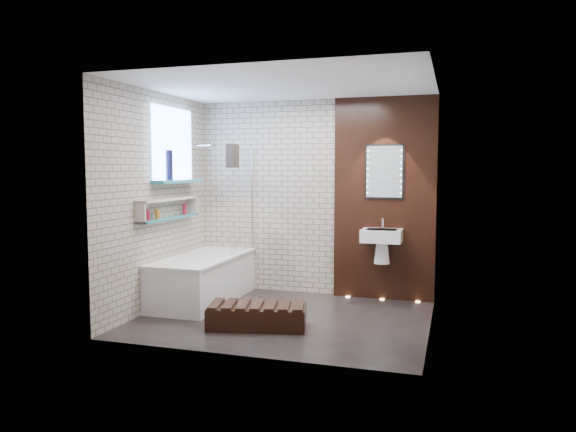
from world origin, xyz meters
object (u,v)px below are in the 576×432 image
(bathtub, at_px, (203,279))
(led_mirror, at_px, (384,172))
(walnut_step, at_px, (257,317))
(washbasin, at_px, (382,240))
(bath_screen, at_px, (242,200))

(bathtub, bearing_deg, led_mirror, 19.78)
(walnut_step, bearing_deg, bathtub, 140.37)
(bathtub, distance_m, led_mirror, 2.68)
(walnut_step, bearing_deg, led_mirror, 56.03)
(bathtub, xyz_separation_m, washbasin, (2.17, 0.62, 0.50))
(bathtub, distance_m, walnut_step, 1.38)
(bathtub, relative_size, led_mirror, 2.49)
(bathtub, distance_m, washbasin, 2.32)
(bath_screen, distance_m, led_mirror, 1.89)
(washbasin, height_order, walnut_step, washbasin)
(bath_screen, bearing_deg, bathtub, -128.90)
(washbasin, distance_m, led_mirror, 0.88)
(bathtub, xyz_separation_m, walnut_step, (1.06, -0.88, -0.18))
(led_mirror, bearing_deg, washbasin, -90.00)
(washbasin, xyz_separation_m, led_mirror, (0.00, 0.16, 0.86))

